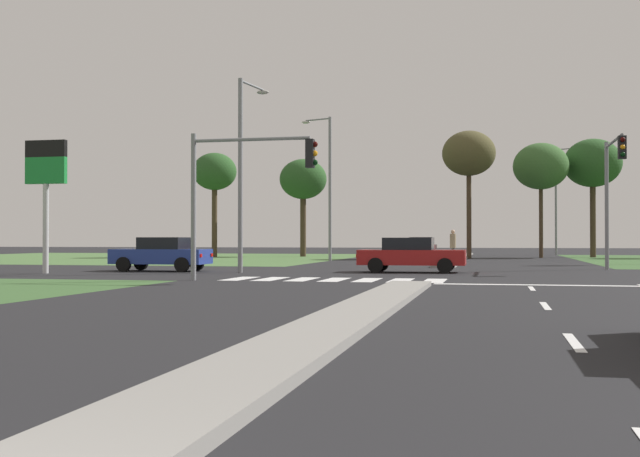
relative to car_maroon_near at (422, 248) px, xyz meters
The scene contains 30 objects.
ground_plane 23.61m from the car_maroon_near, 84.07° to the right, with size 200.00×200.00×0.00m, color black.
grass_verge_far_left 23.10m from the car_maroon_near, behind, with size 35.00×35.00×0.01m, color #476B38.
median_island_near 42.54m from the car_maroon_near, 86.72° to the right, with size 1.20×22.00×0.14m, color gray.
median_island_far 2.97m from the car_maroon_near, 32.16° to the left, with size 1.20×36.00×0.14m, color gray.
lane_dash_second 44.68m from the car_maroon_near, 82.36° to the right, with size 0.14×2.00×0.01m, color silver.
lane_dash_third 38.74m from the car_maroon_near, 81.18° to the right, with size 0.14×2.00×0.01m, color silver.
lane_dash_fourth 32.83m from the car_maroon_near, 79.58° to the right, with size 0.14×2.00×0.01m, color silver.
stop_bar_near 31.11m from the car_maroon_near, 78.43° to the right, with size 6.40×0.50×0.01m, color silver.
crosswalk_bar_near 28.95m from the car_maroon_near, 97.87° to the right, with size 0.70×2.80×0.01m, color silver.
crosswalk_bar_second 28.82m from the car_maroon_near, 95.60° to the right, with size 0.70×2.80×0.01m, color silver.
crosswalk_bar_third 28.73m from the car_maroon_near, 93.32° to the right, with size 0.70×2.80×0.01m, color silver.
crosswalk_bar_fourth 28.68m from the car_maroon_near, 91.02° to the right, with size 0.70×2.80×0.01m, color silver.
crosswalk_bar_fifth 28.69m from the car_maroon_near, 88.73° to the right, with size 0.70×2.80×0.01m, color silver.
crosswalk_bar_sixth 28.73m from the car_maroon_near, 86.43° to the right, with size 0.70×2.80×0.01m, color silver.
crosswalk_bar_seventh 28.83m from the car_maroon_near, 84.15° to the right, with size 0.70×2.80×0.01m, color silver.
car_maroon_near is the anchor object (origin of this frame).
car_red_second 21.91m from the car_maroon_near, 86.20° to the right, with size 4.54×1.99×1.48m.
car_blue_third 24.79m from the car_maroon_near, 112.48° to the right, with size 4.27×1.97×1.49m.
traffic_signal_far_right 21.38m from the car_maroon_near, 61.62° to the right, with size 0.32×4.88×5.94m.
traffic_signal_near_left 30.39m from the car_maroon_near, 96.60° to the right, with size 4.45×0.32×5.03m.
street_lamp_second 24.41m from the car_maroon_near, 103.28° to the right, with size 0.71×2.44×8.23m.
street_lamp_third 8.75m from the car_maroon_near, 139.74° to the right, with size 2.15×0.88×9.45m.
street_lamp_fourth 22.02m from the car_maroon_near, 60.60° to the left, with size 1.83×1.09×9.64m.
pedestrian_at_median 10.56m from the car_maroon_near, 75.51° to the right, with size 0.34×0.34×1.81m.
fuel_price_totem 29.47m from the car_maroon_near, 116.71° to the right, with size 1.80×0.24×5.50m.
treeline_near 18.08m from the car_maroon_near, 167.51° to the left, with size 3.48×3.48×8.27m.
treeline_second 13.59m from the car_maroon_near, 145.63° to the left, with size 3.85×3.85×7.96m.
treeline_third 8.32m from the car_maroon_near, 47.89° to the left, with size 3.91×3.91×9.41m.
treeline_fourth 12.42m from the car_maroon_near, 38.52° to the left, with size 4.17×4.17×8.75m.
treeline_fifth 16.68m from the car_maroon_near, 35.76° to the left, with size 4.43×4.43×9.24m.
Camera 1 is at (2.43, -2.06, 1.41)m, focal length 44.34 mm.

